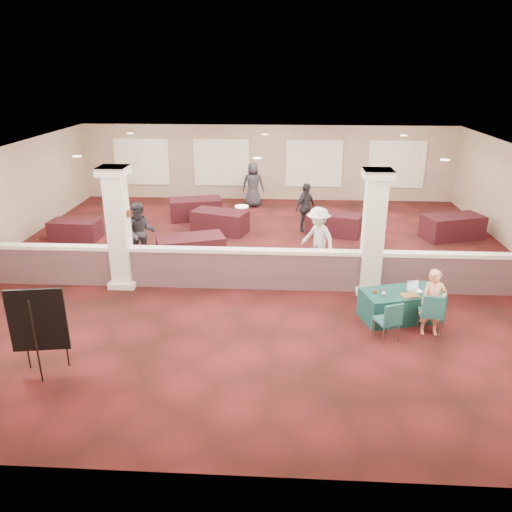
# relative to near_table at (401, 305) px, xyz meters

# --- Properties ---
(ground) EXTENTS (16.00, 16.00, 0.00)m
(ground) POSITION_rel_near_table_xyz_m (-3.50, 3.00, -0.34)
(ground) COLOR #4E1315
(ground) RESTS_ON ground
(wall_back) EXTENTS (16.00, 0.04, 3.20)m
(wall_back) POSITION_rel_near_table_xyz_m (-3.50, 11.00, 1.26)
(wall_back) COLOR gray
(wall_back) RESTS_ON ground
(wall_front) EXTENTS (16.00, 0.04, 3.20)m
(wall_front) POSITION_rel_near_table_xyz_m (-3.50, -5.00, 1.26)
(wall_front) COLOR gray
(wall_front) RESTS_ON ground
(ceiling) EXTENTS (16.00, 16.00, 0.02)m
(ceiling) POSITION_rel_near_table_xyz_m (-3.50, 3.00, 2.86)
(ceiling) COLOR white
(ceiling) RESTS_ON wall_back
(partition_wall) EXTENTS (15.60, 0.28, 1.10)m
(partition_wall) POSITION_rel_near_table_xyz_m (-3.50, 1.50, 0.23)
(partition_wall) COLOR #51363A
(partition_wall) RESTS_ON ground
(column_left) EXTENTS (0.72, 0.72, 3.20)m
(column_left) POSITION_rel_near_table_xyz_m (-7.00, 1.50, 1.29)
(column_left) COLOR silver
(column_left) RESTS_ON ground
(column_right) EXTENTS (0.72, 0.72, 3.20)m
(column_right) POSITION_rel_near_table_xyz_m (-0.50, 1.50, 1.29)
(column_right) COLOR silver
(column_right) RESTS_ON ground
(sconce_left) EXTENTS (0.12, 0.12, 0.18)m
(sconce_left) POSITION_rel_near_table_xyz_m (-7.28, 1.50, 1.66)
(sconce_left) COLOR brown
(sconce_left) RESTS_ON column_left
(sconce_right) EXTENTS (0.12, 0.12, 0.18)m
(sconce_right) POSITION_rel_near_table_xyz_m (-6.72, 1.50, 1.66)
(sconce_right) COLOR brown
(sconce_right) RESTS_ON column_left
(near_table) EXTENTS (1.96, 1.35, 0.68)m
(near_table) POSITION_rel_near_table_xyz_m (0.00, 0.00, 0.00)
(near_table) COLOR #103C3B
(near_table) RESTS_ON ground
(conf_chair_main) EXTENTS (0.53, 0.53, 0.96)m
(conf_chair_main) POSITION_rel_near_table_xyz_m (0.49, -0.70, 0.23)
(conf_chair_main) COLOR #1E5858
(conf_chair_main) RESTS_ON ground
(conf_chair_side) EXTENTS (0.59, 0.59, 0.91)m
(conf_chair_side) POSITION_rel_near_table_xyz_m (-0.47, -1.04, 0.19)
(conf_chair_side) COLOR #1E5858
(conf_chair_side) RESTS_ON ground
(easel_board) EXTENTS (1.04, 0.58, 1.77)m
(easel_board) POSITION_rel_near_table_xyz_m (-7.24, -2.66, 0.78)
(easel_board) COLOR black
(easel_board) RESTS_ON ground
(woman) EXTENTS (0.55, 0.38, 1.50)m
(woman) POSITION_rel_near_table_xyz_m (0.50, -0.68, 0.41)
(woman) COLOR #EF8568
(woman) RESTS_ON ground
(far_table_front_left) EXTENTS (1.67, 0.90, 0.66)m
(far_table_front_left) POSITION_rel_near_table_xyz_m (-9.80, 5.14, -0.01)
(far_table_front_left) COLOR black
(far_table_front_left) RESTS_ON ground
(far_table_front_center) EXTENTS (2.17, 1.58, 0.79)m
(far_table_front_center) POSITION_rel_near_table_xyz_m (-5.50, 3.30, 0.05)
(far_table_front_center) COLOR black
(far_table_front_center) RESTS_ON ground
(far_table_front_right) EXTENTS (2.18, 1.55, 0.80)m
(far_table_front_right) POSITION_rel_near_table_xyz_m (3.00, 6.00, 0.06)
(far_table_front_right) COLOR black
(far_table_front_right) RESTS_ON ground
(far_table_back_left) EXTENTS (2.12, 1.44, 0.79)m
(far_table_back_left) POSITION_rel_near_table_xyz_m (-6.12, 7.79, 0.05)
(far_table_back_left) COLOR black
(far_table_back_left) RESTS_ON ground
(far_table_back_center) EXTENTS (2.10, 1.50, 0.77)m
(far_table_back_center) POSITION_rel_near_table_xyz_m (-4.99, 6.20, 0.04)
(far_table_back_center) COLOR black
(far_table_back_center) RESTS_ON ground
(far_table_back_right) EXTENTS (2.04, 1.42, 0.75)m
(far_table_back_right) POSITION_rel_near_table_xyz_m (-1.00, 6.20, 0.03)
(far_table_back_right) COLOR black
(far_table_back_right) RESTS_ON ground
(attendee_a) EXTENTS (0.96, 0.67, 1.83)m
(attendee_a) POSITION_rel_near_table_xyz_m (-6.95, 3.20, 0.57)
(attendee_a) COLOR black
(attendee_a) RESTS_ON ground
(attendee_b) EXTENTS (1.19, 1.23, 1.83)m
(attendee_b) POSITION_rel_near_table_xyz_m (-1.76, 3.00, 0.57)
(attendee_b) COLOR #BCBCB7
(attendee_b) RESTS_ON ground
(attendee_c) EXTENTS (1.02, 1.10, 1.73)m
(attendee_c) POSITION_rel_near_table_xyz_m (-2.00, 6.49, 0.52)
(attendee_c) COLOR black
(attendee_c) RESTS_ON ground
(attendee_d) EXTENTS (0.95, 0.56, 1.85)m
(attendee_d) POSITION_rel_near_table_xyz_m (-4.04, 9.73, 0.58)
(attendee_d) COLOR black
(attendee_d) RESTS_ON ground
(laptop_base) EXTENTS (0.36, 0.29, 0.02)m
(laptop_base) POSITION_rel_near_table_xyz_m (0.28, 0.03, 0.35)
(laptop_base) COLOR #B9BABE
(laptop_base) RESTS_ON near_table
(laptop_screen) EXTENTS (0.30, 0.10, 0.21)m
(laptop_screen) POSITION_rel_near_table_xyz_m (0.25, 0.14, 0.46)
(laptop_screen) COLOR #B9BABE
(laptop_screen) RESTS_ON near_table
(screen_glow) EXTENTS (0.27, 0.08, 0.18)m
(screen_glow) POSITION_rel_near_table_xyz_m (0.26, 0.13, 0.45)
(screen_glow) COLOR silver
(screen_glow) RESTS_ON near_table
(knitting) EXTENTS (0.44, 0.37, 0.03)m
(knitting) POSITION_rel_near_table_xyz_m (0.11, -0.21, 0.36)
(knitting) COLOR #AF6A1C
(knitting) RESTS_ON near_table
(yarn_cream) EXTENTS (0.10, 0.10, 0.10)m
(yarn_cream) POSITION_rel_near_table_xyz_m (-0.47, -0.23, 0.39)
(yarn_cream) COLOR beige
(yarn_cream) RESTS_ON near_table
(yarn_red) EXTENTS (0.09, 0.09, 0.09)m
(yarn_red) POSITION_rel_near_table_xyz_m (-0.64, -0.14, 0.39)
(yarn_red) COLOR maroon
(yarn_red) RESTS_ON near_table
(yarn_grey) EXTENTS (0.10, 0.10, 0.10)m
(yarn_grey) POSITION_rel_near_table_xyz_m (-0.44, -0.01, 0.39)
(yarn_grey) COLOR #47474B
(yarn_grey) RESTS_ON near_table
(scissors) EXTENTS (0.12, 0.06, 0.01)m
(scissors) POSITION_rel_near_table_xyz_m (0.66, -0.08, 0.35)
(scissors) COLOR red
(scissors) RESTS_ON near_table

